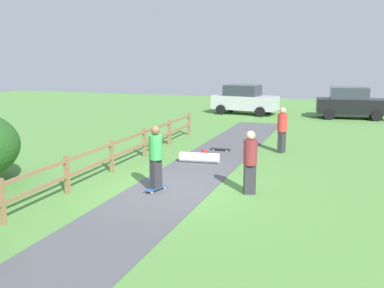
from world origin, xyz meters
name	(u,v)px	position (x,y,z in m)	size (l,w,h in m)	color
ground_plane	(170,190)	(0.00, 0.00, 0.00)	(60.00, 60.00, 0.00)	#568E42
asphalt_path	(170,189)	(0.00, 0.00, 0.01)	(2.40, 28.00, 0.02)	#515156
wooden_fence	(91,161)	(-2.60, 0.00, 0.67)	(0.12, 18.12, 1.10)	olive
skater_riding	(156,155)	(-0.33, -0.27, 1.07)	(0.48, 0.82, 1.88)	#265999
skater_fallen	(200,157)	(-0.26, 3.57, 0.20)	(1.47, 1.22, 0.36)	white
skateboard_loose	(221,149)	(-0.09, 5.76, 0.09)	(0.80, 0.20, 0.08)	black
bystander_maroon	(250,159)	(2.26, 0.37, 1.00)	(0.50, 0.50, 1.81)	#2D2D33
bystander_red	(282,128)	(2.29, 6.29, 1.01)	(0.49, 0.49, 1.83)	#2D2D33
parked_car_black	(351,103)	(4.83, 17.84, 0.96)	(4.36, 2.34, 1.92)	black
parked_car_silver	(244,100)	(-1.84, 17.85, 0.96)	(4.39, 2.44, 1.92)	#B7B7BC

